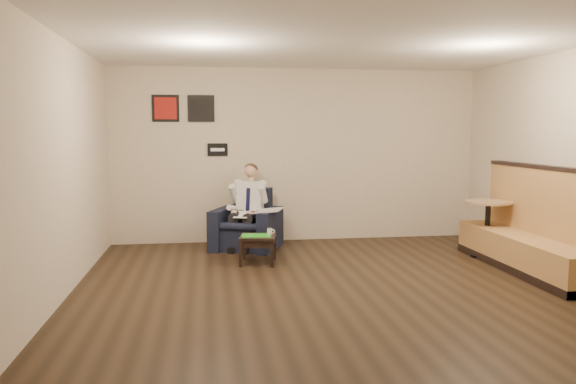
{
  "coord_description": "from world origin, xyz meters",
  "views": [
    {
      "loc": [
        -1.47,
        -6.06,
        1.78
      ],
      "look_at": [
        -0.42,
        1.2,
        0.99
      ],
      "focal_mm": 35.0,
      "sensor_mm": 36.0,
      "label": 1
    }
  ],
  "objects": [
    {
      "name": "wall_back",
      "position": [
        0.0,
        3.0,
        1.4
      ],
      "size": [
        6.0,
        0.02,
        2.8
      ],
      "primitive_type": "cube",
      "color": "beige",
      "rests_on": "ground"
    },
    {
      "name": "smartphone",
      "position": [
        -0.74,
        1.53,
        0.39
      ],
      "size": [
        0.13,
        0.1,
        0.01
      ],
      "primitive_type": "cube",
      "rotation": [
        0.0,
        0.0,
        -0.36
      ],
      "color": "black",
      "rests_on": "side_table"
    },
    {
      "name": "cafe_table",
      "position": [
        2.49,
        1.36,
        0.4
      ],
      "size": [
        0.68,
        0.68,
        0.8
      ],
      "primitive_type": "cylinder",
      "rotation": [
        0.0,
        0.0,
        -0.05
      ],
      "color": "#A5815A",
      "rests_on": "ground"
    },
    {
      "name": "side_table",
      "position": [
        -0.8,
        1.41,
        0.19
      ],
      "size": [
        0.55,
        0.55,
        0.38
      ],
      "primitive_type": "cube",
      "rotation": [
        0.0,
        0.0,
        -0.19
      ],
      "color": "black",
      "rests_on": "ground"
    },
    {
      "name": "wall_front",
      "position": [
        0.0,
        -3.0,
        1.4
      ],
      "size": [
        6.0,
        0.02,
        2.8
      ],
      "primitive_type": "cube",
      "color": "beige",
      "rests_on": "ground"
    },
    {
      "name": "art_print_left",
      "position": [
        -2.1,
        2.98,
        2.15
      ],
      "size": [
        0.42,
        0.03,
        0.42
      ],
      "primitive_type": "cube",
      "color": "#A31814",
      "rests_on": "wall_back"
    },
    {
      "name": "lap_papers",
      "position": [
        -0.97,
        2.22,
        0.56
      ],
      "size": [
        0.29,
        0.34,
        0.01
      ],
      "primitive_type": "cube",
      "rotation": [
        0.0,
        0.0,
        -0.31
      ],
      "color": "white",
      "rests_on": "seated_man"
    },
    {
      "name": "coffee_mug",
      "position": [
        -0.63,
        1.48,
        0.42
      ],
      "size": [
        0.08,
        0.08,
        0.08
      ],
      "primitive_type": "cylinder",
      "rotation": [
        0.0,
        0.0,
        -0.19
      ],
      "color": "white",
      "rests_on": "side_table"
    },
    {
      "name": "seating_sign",
      "position": [
        -1.3,
        2.98,
        1.5
      ],
      "size": [
        0.32,
        0.02,
        0.2
      ],
      "primitive_type": "cube",
      "color": "black",
      "rests_on": "wall_back"
    },
    {
      "name": "ground",
      "position": [
        0.0,
        0.0,
        0.0
      ],
      "size": [
        6.0,
        6.0,
        0.0
      ],
      "primitive_type": "plane",
      "color": "black",
      "rests_on": "ground"
    },
    {
      "name": "banquette",
      "position": [
        2.59,
        0.54,
        0.67
      ],
      "size": [
        0.62,
        2.6,
        1.33
      ],
      "primitive_type": "cube",
      "color": "#B28045",
      "rests_on": "ground"
    },
    {
      "name": "green_folder",
      "position": [
        -0.83,
        1.39,
        0.39
      ],
      "size": [
        0.4,
        0.29,
        0.01
      ],
      "primitive_type": "cube",
      "rotation": [
        0.0,
        0.0,
        -0.05
      ],
      "color": "#37D32A",
      "rests_on": "side_table"
    },
    {
      "name": "newspaper",
      "position": [
        -0.57,
        2.19,
        0.62
      ],
      "size": [
        0.53,
        0.59,
        0.01
      ],
      "primitive_type": "cube",
      "rotation": [
        0.0,
        0.0,
        -0.33
      ],
      "color": "silver",
      "rests_on": "armchair"
    },
    {
      "name": "armchair",
      "position": [
        -0.88,
        2.42,
        0.45
      ],
      "size": [
        1.21,
        1.21,
        0.9
      ],
      "primitive_type": "cube",
      "rotation": [
        0.0,
        0.0,
        -0.38
      ],
      "color": "black",
      "rests_on": "ground"
    },
    {
      "name": "ceiling",
      "position": [
        0.0,
        0.0,
        2.8
      ],
      "size": [
        6.0,
        6.0,
        0.02
      ],
      "primitive_type": "cube",
      "color": "white",
      "rests_on": "wall_back"
    },
    {
      "name": "seated_man",
      "position": [
        -0.93,
        2.32,
        0.62
      ],
      "size": [
        0.88,
        1.04,
        1.24
      ],
      "primitive_type": null,
      "rotation": [
        0.0,
        0.0,
        -0.38
      ],
      "color": "silver",
      "rests_on": "armchair"
    },
    {
      "name": "wall_left",
      "position": [
        -3.0,
        0.0,
        1.4
      ],
      "size": [
        0.02,
        6.0,
        2.8
      ],
      "primitive_type": "cube",
      "color": "beige",
      "rests_on": "ground"
    },
    {
      "name": "art_print_right",
      "position": [
        -1.55,
        2.98,
        2.15
      ],
      "size": [
        0.42,
        0.03,
        0.42
      ],
      "primitive_type": "cube",
      "color": "black",
      "rests_on": "wall_back"
    }
  ]
}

